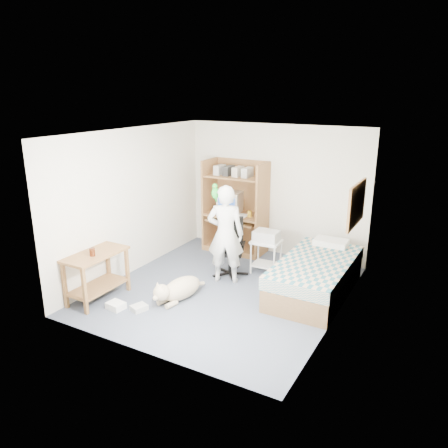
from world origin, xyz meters
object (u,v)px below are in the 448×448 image
Objects in this scene: computer_hutch at (236,211)px; person at (226,234)px; bed at (315,276)px; office_chair at (230,255)px; dog at (179,289)px; printer_cart at (266,252)px; side_desk at (97,269)px.

computer_hutch is 1.50m from person.
office_chair is (-1.53, 0.02, 0.07)m from bed.
person is at bearing -97.43° from office_chair.
printer_cart is at bearing 76.41° from dog.
computer_hutch reaches higher than printer_cart.
bed is 1.53m from office_chair.
office_chair is (1.32, 1.83, -0.14)m from side_desk.
office_chair reaches higher than bed.
office_chair reaches higher than dog.
person is at bearing 47.84° from side_desk.
side_desk reaches higher than printer_cart.
computer_hutch is at bearing 92.69° from office_chair.
side_desk is at bearing -132.10° from printer_cart.
person is 0.91m from printer_cart.
side_desk is 0.61× the size of person.
person reaches higher than side_desk.
person reaches higher than bed.
computer_hutch is 3.08m from side_desk.
dog is at bearing -144.73° from bed.
office_chair is 0.60× the size of person.
person reaches higher than office_chair.
computer_hutch is 1.29m from office_chair.
side_desk is 1.28m from dog.
computer_hutch is 0.89× the size of bed.
computer_hutch is 2.35m from bed.
bed is 1.22× the size of person.
printer_cart reaches higher than dog.
bed is at bearing 32.50° from side_desk.
office_chair is 1.69× the size of printer_cart.
person is (-1.46, -0.28, 0.54)m from bed.
printer_cart is (0.45, 0.66, -0.44)m from person.
office_chair is at bearing -97.43° from person.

